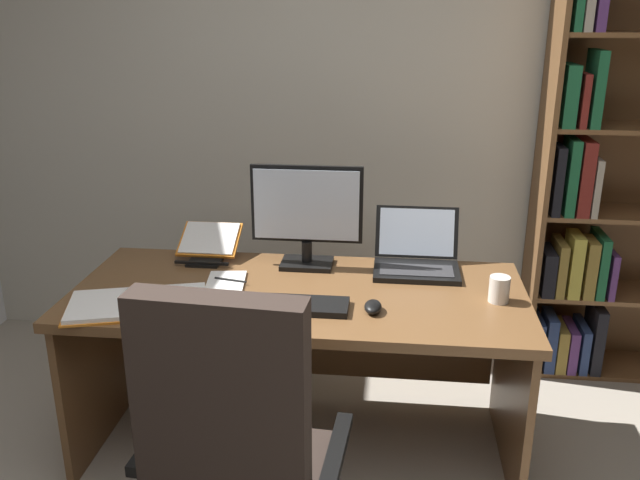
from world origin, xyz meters
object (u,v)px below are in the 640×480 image
object	(u,v)px
notepad	(226,282)
coffee_mug	(499,289)
open_binder	(138,303)
office_chair	(238,476)
pen	(231,280)
laptop	(416,258)
desk	(302,324)
reading_stand_with_book	(209,243)
computer_mouse	(373,307)
monitor	(307,216)
bookshelf	(615,189)
keyboard	(292,305)

from	to	relation	value
notepad	coffee_mug	size ratio (longest dim) A/B	2.09
open_binder	notepad	xyz separation A→B (m)	(0.27, 0.26, -0.01)
office_chair	pen	world-z (taller)	office_chair
laptop	open_binder	bearing A→B (deg)	-154.65
coffee_mug	office_chair	bearing A→B (deg)	-137.36
desk	reading_stand_with_book	size ratio (longest dim) A/B	6.78
open_binder	computer_mouse	bearing A→B (deg)	-12.87
reading_stand_with_book	coffee_mug	xyz separation A→B (m)	(1.22, -0.34, -0.01)
reading_stand_with_book	notepad	size ratio (longest dim) A/B	1.25
office_chair	coffee_mug	world-z (taller)	office_chair
pen	notepad	bearing A→B (deg)	180.00
monitor	pen	world-z (taller)	monitor
desk	bookshelf	world-z (taller)	bookshelf
desk	keyboard	bearing A→B (deg)	-90.24
keyboard	computer_mouse	xyz separation A→B (m)	(0.30, 0.00, 0.01)
bookshelf	open_binder	world-z (taller)	bookshelf
laptop	monitor	bearing A→B (deg)	-178.99
office_chair	notepad	xyz separation A→B (m)	(-0.23, 0.83, 0.26)
notepad	computer_mouse	bearing A→B (deg)	-18.88
desk	pen	world-z (taller)	pen
bookshelf	laptop	distance (m)	1.11
desk	pen	distance (m)	0.35
desk	coffee_mug	world-z (taller)	coffee_mug
office_chair	laptop	bearing A→B (deg)	67.52
reading_stand_with_book	notepad	xyz separation A→B (m)	(0.15, -0.28, -0.06)
notepad	coffee_mug	distance (m)	1.07
monitor	computer_mouse	bearing A→B (deg)	-55.36
notepad	coffee_mug	bearing A→B (deg)	-3.23
desk	laptop	distance (m)	0.56
laptop	reading_stand_with_book	distance (m)	0.91
keyboard	coffee_mug	size ratio (longest dim) A/B	4.18
coffee_mug	open_binder	bearing A→B (deg)	-171.72
computer_mouse	reading_stand_with_book	size ratio (longest dim) A/B	0.40
pen	bookshelf	bearing A→B (deg)	24.95
desk	office_chair	bearing A→B (deg)	-94.71
office_chair	pen	xyz separation A→B (m)	(-0.21, 0.83, 0.27)
notepad	pen	size ratio (longest dim) A/B	1.50
keyboard	office_chair	bearing A→B (deg)	-96.44
laptop	notepad	size ratio (longest dim) A/B	1.69
desk	office_chair	xyz separation A→B (m)	(-0.07, -0.87, -0.07)
bookshelf	open_binder	bearing A→B (deg)	-152.27
monitor	reading_stand_with_book	xyz separation A→B (m)	(-0.45, 0.05, -0.16)
desk	notepad	distance (m)	0.36
open_binder	pen	xyz separation A→B (m)	(0.29, 0.26, 0.00)
keyboard	reading_stand_with_book	bearing A→B (deg)	132.58
bookshelf	monitor	world-z (taller)	bookshelf
desk	monitor	world-z (taller)	monitor
computer_mouse	desk	bearing A→B (deg)	140.68
desk	open_binder	world-z (taller)	open_binder
laptop	keyboard	bearing A→B (deg)	-136.52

